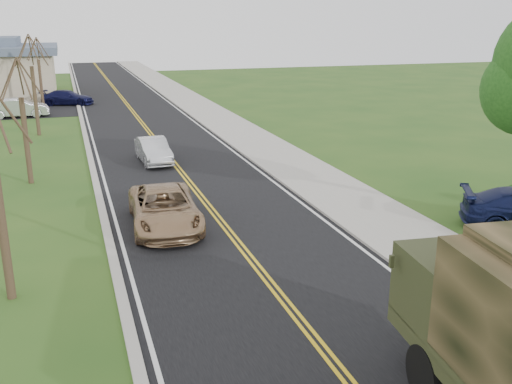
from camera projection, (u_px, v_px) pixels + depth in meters
name	position (u px, v px, depth m)	size (l,w,h in m)	color
road	(136.00, 116.00, 44.94)	(8.00, 120.00, 0.01)	black
curb_right	(188.00, 112.00, 46.17)	(0.30, 120.00, 0.12)	#9E998E
sidewalk_right	(209.00, 111.00, 46.70)	(3.20, 120.00, 0.10)	#9E998E
curb_left	(81.00, 118.00, 43.68)	(0.30, 120.00, 0.10)	#9E998E
bare_tree_b	(25.00, 130.00, 25.77)	(1.83, 2.14, 5.73)	#38281C
bare_tree_c	(34.00, 93.00, 36.58)	(2.04, 2.39, 6.42)	#38281C
bare_tree_d	(40.00, 78.00, 47.54)	(1.88, 2.20, 5.91)	#38281C
suv_champagne	(165.00, 208.00, 20.69)	(2.37, 5.14, 1.43)	#9F7D5A
sedan_silver	(153.00, 151.00, 30.08)	(1.37, 3.94, 1.30)	silver
lot_car_silver	(18.00, 108.00, 43.93)	(1.55, 4.44, 1.46)	silver
lot_car_navy	(67.00, 98.00, 50.29)	(1.82, 4.49, 1.30)	#0E1035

